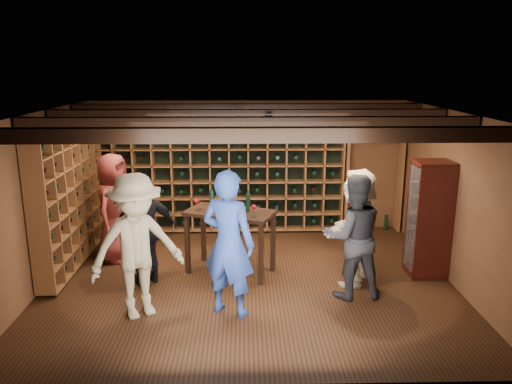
{
  "coord_description": "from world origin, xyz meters",
  "views": [
    {
      "loc": [
        -0.07,
        -6.91,
        3.15
      ],
      "look_at": [
        0.11,
        0.2,
        1.33
      ],
      "focal_mm": 35.0,
      "sensor_mm": 36.0,
      "label": 1
    }
  ],
  "objects_px": {
    "man_blue_shirt": "(228,244)",
    "guest_red_floral": "(114,208)",
    "guest_woman_black": "(145,230)",
    "man_grey_suit": "(353,237)",
    "tasting_table": "(230,219)",
    "display_cabinet": "(429,221)",
    "guest_khaki": "(137,247)",
    "guest_beige": "(358,226)"
  },
  "relations": [
    {
      "from": "guest_red_floral",
      "to": "tasting_table",
      "type": "distance_m",
      "value": 1.97
    },
    {
      "from": "man_grey_suit",
      "to": "tasting_table",
      "type": "distance_m",
      "value": 1.91
    },
    {
      "from": "guest_red_floral",
      "to": "tasting_table",
      "type": "xyz_separation_m",
      "value": [
        1.89,
        -0.55,
        -0.03
      ]
    },
    {
      "from": "guest_beige",
      "to": "guest_red_floral",
      "type": "bearing_deg",
      "value": -74.32
    },
    {
      "from": "display_cabinet",
      "to": "man_grey_suit",
      "type": "xyz_separation_m",
      "value": [
        -1.3,
        -0.71,
        0.02
      ]
    },
    {
      "from": "man_grey_suit",
      "to": "tasting_table",
      "type": "relative_size",
      "value": 1.19
    },
    {
      "from": "man_grey_suit",
      "to": "guest_red_floral",
      "type": "relative_size",
      "value": 0.98
    },
    {
      "from": "man_blue_shirt",
      "to": "guest_red_floral",
      "type": "bearing_deg",
      "value": -20.4
    },
    {
      "from": "man_grey_suit",
      "to": "guest_khaki",
      "type": "distance_m",
      "value": 2.88
    },
    {
      "from": "display_cabinet",
      "to": "guest_beige",
      "type": "relative_size",
      "value": 1.02
    },
    {
      "from": "guest_red_floral",
      "to": "guest_khaki",
      "type": "distance_m",
      "value": 2.05
    },
    {
      "from": "man_blue_shirt",
      "to": "guest_woman_black",
      "type": "relative_size",
      "value": 1.17
    },
    {
      "from": "man_blue_shirt",
      "to": "guest_red_floral",
      "type": "relative_size",
      "value": 1.07
    },
    {
      "from": "guest_woman_black",
      "to": "guest_beige",
      "type": "xyz_separation_m",
      "value": [
        3.1,
        -0.03,
        0.05
      ]
    },
    {
      "from": "display_cabinet",
      "to": "man_grey_suit",
      "type": "relative_size",
      "value": 1.0
    },
    {
      "from": "display_cabinet",
      "to": "guest_khaki",
      "type": "bearing_deg",
      "value": -163.98
    },
    {
      "from": "man_blue_shirt",
      "to": "guest_khaki",
      "type": "bearing_deg",
      "value": 25.34
    },
    {
      "from": "man_blue_shirt",
      "to": "guest_khaki",
      "type": "height_order",
      "value": "man_blue_shirt"
    },
    {
      "from": "display_cabinet",
      "to": "guest_beige",
      "type": "distance_m",
      "value": 1.15
    },
    {
      "from": "man_blue_shirt",
      "to": "guest_red_floral",
      "type": "xyz_separation_m",
      "value": [
        -1.91,
        1.88,
        -0.06
      ]
    },
    {
      "from": "man_grey_suit",
      "to": "guest_woman_black",
      "type": "distance_m",
      "value": 2.97
    },
    {
      "from": "display_cabinet",
      "to": "guest_khaki",
      "type": "xyz_separation_m",
      "value": [
        -4.14,
        -1.19,
        0.08
      ]
    },
    {
      "from": "man_grey_suit",
      "to": "guest_woman_black",
      "type": "bearing_deg",
      "value": -14.9
    },
    {
      "from": "guest_woman_black",
      "to": "man_blue_shirt",
      "type": "bearing_deg",
      "value": 111.8
    },
    {
      "from": "guest_beige",
      "to": "tasting_table",
      "type": "bearing_deg",
      "value": -71.93
    },
    {
      "from": "display_cabinet",
      "to": "guest_red_floral",
      "type": "relative_size",
      "value": 0.98
    },
    {
      "from": "man_blue_shirt",
      "to": "guest_khaki",
      "type": "distance_m",
      "value": 1.15
    },
    {
      "from": "guest_khaki",
      "to": "man_grey_suit",
      "type": "bearing_deg",
      "value": -19.93
    },
    {
      "from": "guest_beige",
      "to": "tasting_table",
      "type": "height_order",
      "value": "guest_beige"
    },
    {
      "from": "guest_red_floral",
      "to": "tasting_table",
      "type": "bearing_deg",
      "value": -92.6
    },
    {
      "from": "guest_woman_black",
      "to": "guest_red_floral",
      "type": "bearing_deg",
      "value": -83.98
    },
    {
      "from": "man_grey_suit",
      "to": "guest_khaki",
      "type": "xyz_separation_m",
      "value": [
        -2.84,
        -0.48,
        0.06
      ]
    },
    {
      "from": "display_cabinet",
      "to": "guest_woman_black",
      "type": "xyz_separation_m",
      "value": [
        -4.23,
        -0.19,
        -0.04
      ]
    },
    {
      "from": "guest_khaki",
      "to": "tasting_table",
      "type": "bearing_deg",
      "value": 20.49
    },
    {
      "from": "guest_red_floral",
      "to": "man_blue_shirt",
      "type": "bearing_deg",
      "value": -120.81
    },
    {
      "from": "guest_woman_black",
      "to": "guest_khaki",
      "type": "bearing_deg",
      "value": 65.04
    },
    {
      "from": "display_cabinet",
      "to": "guest_red_floral",
      "type": "xyz_separation_m",
      "value": [
        -4.9,
        0.72,
        0.04
      ]
    },
    {
      "from": "guest_woman_black",
      "to": "guest_beige",
      "type": "relative_size",
      "value": 0.95
    },
    {
      "from": "display_cabinet",
      "to": "tasting_table",
      "type": "bearing_deg",
      "value": 176.91
    },
    {
      "from": "guest_khaki",
      "to": "guest_woman_black",
      "type": "bearing_deg",
      "value": 65.82
    },
    {
      "from": "guest_red_floral",
      "to": "guest_woman_black",
      "type": "xyz_separation_m",
      "value": [
        0.67,
        -0.91,
        -0.08
      ]
    },
    {
      "from": "tasting_table",
      "to": "display_cabinet",
      "type": "bearing_deg",
      "value": 18.99
    }
  ]
}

